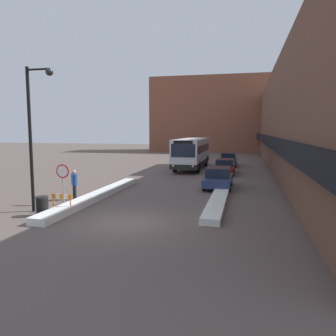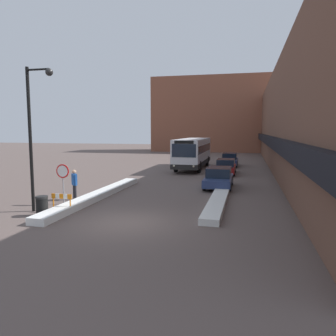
{
  "view_description": "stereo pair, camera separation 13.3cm",
  "coord_description": "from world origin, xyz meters",
  "views": [
    {
      "loc": [
        4.98,
        -13.31,
        4.07
      ],
      "look_at": [
        0.55,
        5.55,
        1.84
      ],
      "focal_mm": 35.0,
      "sensor_mm": 36.0,
      "label": 1
    },
    {
      "loc": [
        5.11,
        -13.27,
        4.07
      ],
      "look_at": [
        0.55,
        5.55,
        1.84
      ],
      "focal_mm": 35.0,
      "sensor_mm": 36.0,
      "label": 2
    }
  ],
  "objects": [
    {
      "name": "city_bus",
      "position": [
        -0.46,
        20.95,
        1.75
      ],
      "size": [
        2.57,
        10.41,
        3.19
      ],
      "color": "silver",
      "rests_on": "ground_plane"
    },
    {
      "name": "building_backdrop_far",
      "position": [
        0.0,
        51.43,
        7.06
      ],
      "size": [
        26.0,
        8.0,
        14.13
      ],
      "color": "brown",
      "rests_on": "ground_plane"
    },
    {
      "name": "building_row_right",
      "position": [
        9.98,
        24.0,
        5.05
      ],
      "size": [
        5.5,
        60.0,
        10.15
      ],
      "color": "brown",
      "rests_on": "ground_plane"
    },
    {
      "name": "parked_car_middle",
      "position": [
        3.2,
        17.62,
        0.71
      ],
      "size": [
        1.82,
        4.55,
        1.4
      ],
      "color": "maroon",
      "rests_on": "ground_plane"
    },
    {
      "name": "pedestrian",
      "position": [
        -4.71,
        3.88,
        1.07
      ],
      "size": [
        0.49,
        0.49,
        1.78
      ],
      "rotation": [
        0.0,
        0.0,
        -0.8
      ],
      "color": "#232328",
      "rests_on": "ground_plane"
    },
    {
      "name": "parked_car_front",
      "position": [
        3.2,
        9.93,
        0.73
      ],
      "size": [
        1.89,
        4.29,
        1.46
      ],
      "color": "navy",
      "rests_on": "ground_plane"
    },
    {
      "name": "construction_barricade",
      "position": [
        -3.79,
        0.99,
        0.67
      ],
      "size": [
        1.1,
        0.06,
        0.94
      ],
      "color": "orange",
      "rests_on": "ground_plane"
    },
    {
      "name": "trash_bin",
      "position": [
        -4.37,
        0.21,
        0.48
      ],
      "size": [
        0.59,
        0.59,
        0.95
      ],
      "color": "black",
      "rests_on": "ground_plane"
    },
    {
      "name": "ground_plane",
      "position": [
        0.0,
        0.0,
        0.0
      ],
      "size": [
        160.0,
        160.0,
        0.0
      ],
      "primitive_type": "plane",
      "color": "brown"
    },
    {
      "name": "street_lamp",
      "position": [
        -5.07,
        0.88,
        4.35
      ],
      "size": [
        1.46,
        0.36,
        7.12
      ],
      "color": "black",
      "rests_on": "ground_plane"
    },
    {
      "name": "snow_bank_right",
      "position": [
        3.6,
        4.35,
        0.16
      ],
      "size": [
        0.9,
        8.14,
        0.31
      ],
      "color": "silver",
      "rests_on": "ground_plane"
    },
    {
      "name": "snow_bank_left",
      "position": [
        -3.6,
        4.59,
        0.17
      ],
      "size": [
        0.9,
        12.07,
        0.35
      ],
      "color": "silver",
      "rests_on": "ground_plane"
    },
    {
      "name": "parked_car_back",
      "position": [
        3.2,
        24.51,
        0.75
      ],
      "size": [
        1.8,
        4.44,
        1.51
      ],
      "color": "navy",
      "rests_on": "ground_plane"
    },
    {
      "name": "stop_sign",
      "position": [
        -4.68,
        2.63,
        1.62
      ],
      "size": [
        0.76,
        0.08,
        2.23
      ],
      "color": "gray",
      "rests_on": "ground_plane"
    }
  ]
}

